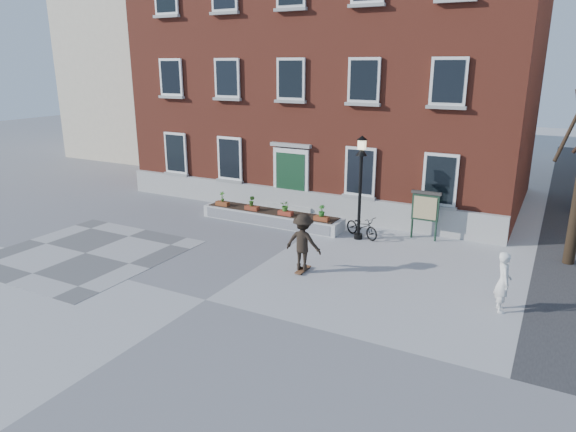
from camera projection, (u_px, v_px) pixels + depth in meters
The scene contains 10 objects.
ground at pixel (206, 300), 14.50m from camera, with size 100.00×100.00×0.00m, color #A2A2A4.
checker_patch at pixel (85, 253), 18.06m from camera, with size 6.00×6.00×0.01m, color #575759.
distant_building at pixel (170, 62), 37.70m from camera, with size 10.00×12.00×13.00m, color beige.
bicycle at pixel (362, 227), 19.64m from camera, with size 0.56×1.61×0.85m, color black.
bystander at pixel (503, 282), 13.64m from camera, with size 0.61×0.40×1.68m, color silver.
brick_building at pixel (339, 66), 25.41m from camera, with size 18.40×10.85×12.60m.
planter_assembly at pixel (272, 216), 21.37m from camera, with size 6.20×1.12×1.15m.
lamp_post at pixel (361, 173), 18.84m from camera, with size 0.40×0.40×3.93m.
notice_board at pixel (425, 207), 19.15m from camera, with size 1.10×0.16×1.87m.
skateboarder at pixel (303, 242), 16.21m from camera, with size 1.20×0.78×1.91m.
Camera 1 is at (8.32, -10.54, 6.41)m, focal length 32.00 mm.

